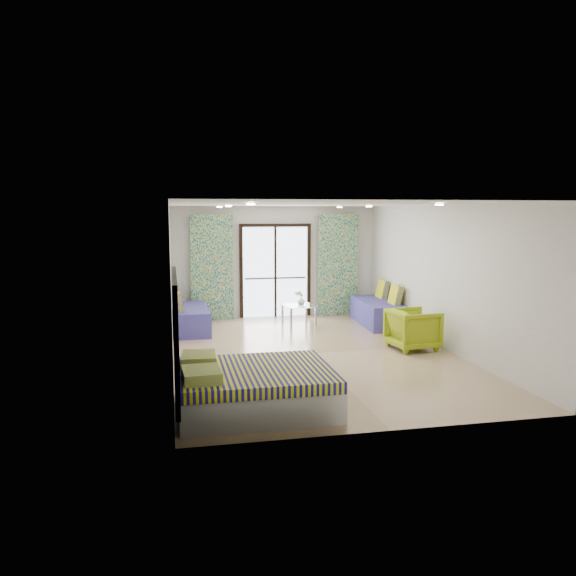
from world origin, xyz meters
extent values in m
cube|color=black|center=(0.00, 3.71, 2.24)|extent=(1.76, 0.08, 0.08)
cube|color=black|center=(-0.84, 3.71, 1.10)|extent=(0.08, 0.08, 2.20)
cube|color=black|center=(0.84, 3.71, 1.10)|extent=(0.08, 0.08, 2.20)
cube|color=black|center=(0.00, 3.71, 1.10)|extent=(0.05, 0.06, 2.20)
cube|color=#595451|center=(0.00, 3.73, 0.95)|extent=(1.52, 0.03, 0.04)
cube|color=silver|center=(-1.55, 3.57, 1.25)|extent=(1.00, 0.10, 2.50)
cube|color=silver|center=(1.55, 3.57, 1.25)|extent=(1.00, 0.10, 2.50)
cylinder|color=#FFE0B2|center=(-1.40, -2.00, 2.67)|extent=(0.12, 0.12, 0.02)
cylinder|color=#FFE0B2|center=(1.40, -2.00, 2.67)|extent=(0.12, 0.12, 0.02)
cylinder|color=#FFE0B2|center=(-1.40, 1.00, 2.67)|extent=(0.12, 0.12, 0.02)
cylinder|color=#FFE0B2|center=(1.40, 1.00, 2.67)|extent=(0.12, 0.12, 0.02)
cylinder|color=#FFE0B2|center=(-1.40, 3.00, 2.67)|extent=(0.12, 0.12, 0.02)
cylinder|color=#FFE0B2|center=(1.40, 3.00, 2.67)|extent=(0.12, 0.12, 0.02)
cube|color=black|center=(-2.46, -2.70, 1.05)|extent=(0.06, 2.10, 1.50)
cube|color=silver|center=(-2.47, -1.45, 1.05)|extent=(0.02, 0.10, 0.10)
cube|color=silver|center=(-1.45, -2.70, 0.20)|extent=(1.99, 1.59, 0.40)
cube|color=navy|center=(-1.45, -2.70, 0.47)|extent=(1.97, 1.62, 0.15)
cube|color=#1C8265|center=(-2.17, -3.08, 0.62)|extent=(0.48, 0.57, 0.14)
cube|color=#1C8265|center=(-2.17, -2.32, 0.62)|extent=(0.48, 0.58, 0.14)
cube|color=#3E3989|center=(-2.10, 2.44, 0.21)|extent=(0.76, 1.87, 0.41)
cube|color=#3E3989|center=(-2.10, 2.44, 0.46)|extent=(0.75, 1.84, 0.10)
cube|color=navy|center=(-2.35, 2.00, 0.70)|extent=(0.22, 0.47, 0.43)
cube|color=navy|center=(-2.37, 2.87, 0.70)|extent=(0.22, 0.47, 0.43)
cube|color=#3E3989|center=(2.10, 2.27, 0.22)|extent=(0.87, 2.00, 0.44)
cube|color=#3E3989|center=(2.10, 2.27, 0.49)|extent=(0.85, 1.96, 0.11)
cube|color=navy|center=(2.35, 1.79, 0.74)|extent=(0.25, 0.50, 0.45)
cube|color=navy|center=(2.40, 2.71, 0.74)|extent=(0.25, 0.50, 0.45)
cylinder|color=silver|center=(0.09, 2.28, 0.22)|extent=(0.06, 0.06, 0.44)
cylinder|color=silver|center=(0.68, 2.36, 0.22)|extent=(0.06, 0.06, 0.44)
cylinder|color=silver|center=(0.01, 2.86, 0.22)|extent=(0.06, 0.06, 0.44)
cylinder|color=silver|center=(0.60, 2.94, 0.22)|extent=(0.06, 0.06, 0.44)
cube|color=#8CA59E|center=(0.34, 2.61, 0.44)|extent=(0.77, 0.77, 0.02)
sphere|color=white|center=(0.40, 2.62, 0.68)|extent=(0.08, 0.08, 0.08)
sphere|color=white|center=(0.33, 2.66, 0.70)|extent=(0.08, 0.08, 0.08)
sphere|color=white|center=(0.29, 2.60, 0.73)|extent=(0.08, 0.08, 0.08)
sphere|color=white|center=(0.35, 2.55, 0.75)|extent=(0.08, 0.08, 0.08)
imported|color=white|center=(0.40, 2.63, 0.54)|extent=(0.19, 0.20, 0.18)
imported|color=#95AB16|center=(1.92, -0.09, 0.42)|extent=(0.84, 0.89, 0.84)
camera|label=1|loc=(-2.49, -9.71, 2.57)|focal=35.00mm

